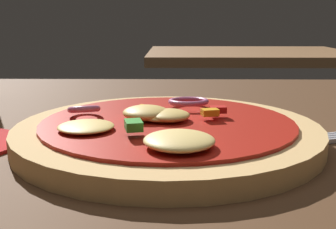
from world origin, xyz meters
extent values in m
cube|color=#4C301C|center=(0.00, 0.00, 0.01)|extent=(1.34, 0.85, 0.03)
cylinder|color=tan|center=(-0.04, 0.03, 0.04)|extent=(0.26, 0.26, 0.02)
cylinder|color=#A81C11|center=(-0.04, 0.03, 0.05)|extent=(0.22, 0.22, 0.00)
ellipsoid|color=#E5BC60|center=(-0.05, 0.04, 0.05)|extent=(0.04, 0.04, 0.01)
ellipsoid|color=#EFCC72|center=(-0.04, -0.04, 0.05)|extent=(0.05, 0.05, 0.01)
ellipsoid|color=#E5BC60|center=(-0.06, 0.04, 0.06)|extent=(0.04, 0.04, 0.01)
ellipsoid|color=#E5BC60|center=(-0.04, 0.03, 0.05)|extent=(0.04, 0.04, 0.01)
ellipsoid|color=#E5BC60|center=(-0.11, 0.00, 0.05)|extent=(0.04, 0.04, 0.01)
torus|color=#B25984|center=(-0.12, 0.05, 0.06)|extent=(0.04, 0.04, 0.01)
torus|color=#B25984|center=(-0.02, 0.09, 0.06)|extent=(0.05, 0.05, 0.01)
cube|color=#2D8C28|center=(-0.07, -0.02, 0.06)|extent=(0.02, 0.02, 0.01)
cube|color=red|center=(0.00, 0.05, 0.06)|extent=(0.02, 0.01, 0.01)
cube|color=red|center=(-0.01, 0.04, 0.06)|extent=(0.01, 0.01, 0.00)
cube|color=orange|center=(-0.01, 0.03, 0.06)|extent=(0.02, 0.01, 0.01)
cube|color=orange|center=(-0.07, 0.06, 0.06)|extent=(0.01, 0.01, 0.00)
cube|color=silver|center=(0.10, 0.05, 0.03)|extent=(0.04, 0.02, 0.00)
cube|color=silver|center=(0.11, 0.04, 0.03)|extent=(0.04, 0.02, 0.00)
cube|color=brown|center=(0.22, 1.11, 0.01)|extent=(0.68, 0.50, 0.03)
camera|label=1|loc=(-0.04, -0.32, 0.13)|focal=44.42mm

